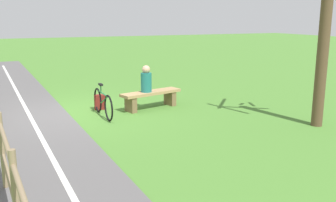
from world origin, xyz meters
TOP-DOWN VIEW (x-y plane):
  - ground_plane at (0.00, 0.00)m, footprint 80.00×80.00m
  - paved_path at (0.86, 4.00)m, footprint 3.35×36.05m
  - path_centre_line at (0.86, 4.00)m, footprint 1.35×31.98m
  - bench at (-2.26, 0.23)m, footprint 1.90×0.88m
  - person_seated at (-2.10, 0.27)m, footprint 0.37×0.37m
  - bicycle at (-0.77, 0.54)m, footprint 0.08×1.71m
  - backpack at (-0.88, -0.25)m, footprint 0.32×0.25m
  - tree_far_right at (-5.28, 3.52)m, footprint 1.35×1.53m

SIDE VIEW (x-z plane):
  - ground_plane at x=0.00m, z-range 0.00..0.00m
  - paved_path at x=0.86m, z-range 0.00..0.02m
  - path_centre_line at x=0.86m, z-range 0.02..0.02m
  - backpack at x=-0.88m, z-range 0.00..0.42m
  - bench at x=-2.26m, z-range 0.10..0.60m
  - bicycle at x=-0.77m, z-range -0.07..0.78m
  - person_seated at x=-2.10m, z-range 0.46..1.22m
  - tree_far_right at x=-5.28m, z-range -0.23..4.67m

